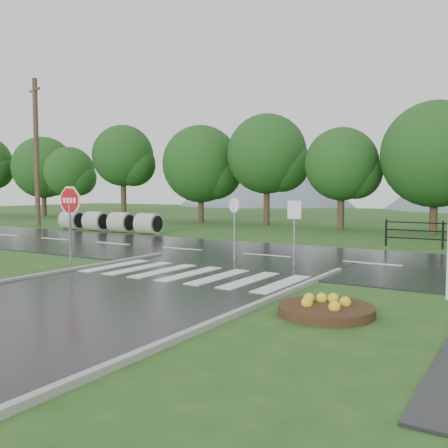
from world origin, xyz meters
The scene contains 10 objects.
ground centered at (0.00, 0.00, 0.00)m, with size 120.00×120.00×0.00m, color #25501A.
main_road centered at (0.00, 10.00, 0.00)m, with size 90.00×8.00×0.04m, color black.
crosswalk centered at (0.00, 5.00, 0.06)m, with size 6.50×2.80×0.02m.
treeline centered at (1.00, 24.00, 0.00)m, with size 83.20×5.20×10.00m.
culvert_pipes centered at (-13.22, 15.00, 0.60)m, with size 7.60×1.20×1.20m.
stop_sign centered at (-4.09, 4.08, 1.96)m, with size 1.26×0.06×2.83m.
flower_bed centered at (5.06, 2.67, 0.15)m, with size 1.95×1.95×0.39m.
reg_sign_small centered at (1.93, 8.19, 1.55)m, with size 0.49×0.06×2.19m.
reg_sign_round centered at (-0.36, 8.18, 1.43)m, with size 0.51×0.18×2.27m.
utility_pole_west centered at (-20.37, 15.50, 5.11)m, with size 1.74×0.65×10.05m.
Camera 1 is at (8.54, -6.94, 2.56)m, focal length 40.00 mm.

